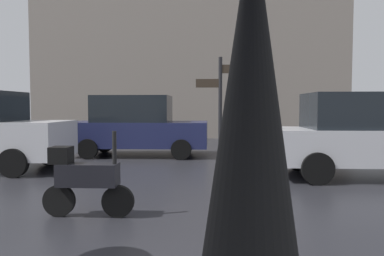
# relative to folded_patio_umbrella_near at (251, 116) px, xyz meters

# --- Properties ---
(folded_patio_umbrella_near) EXTENTS (0.46, 0.46, 2.29)m
(folded_patio_umbrella_near) POSITION_rel_folded_patio_umbrella_near_xyz_m (0.00, 0.00, 0.00)
(folded_patio_umbrella_near) COLOR black
(folded_patio_umbrella_near) RESTS_ON ground
(parked_scooter) EXTENTS (1.32, 0.32, 1.23)m
(parked_scooter) POSITION_rel_folded_patio_umbrella_near_xyz_m (-1.94, 3.81, -0.99)
(parked_scooter) COLOR black
(parked_scooter) RESTS_ON ground
(parked_car_right) EXTENTS (4.33, 1.95, 1.93)m
(parked_car_right) POSITION_rel_folded_patio_umbrella_near_xyz_m (-2.51, 10.53, -0.58)
(parked_car_right) COLOR #1E234C
(parked_car_right) RESTS_ON ground
(parked_car_distant) EXTENTS (4.13, 1.89, 1.88)m
(parked_car_distant) POSITION_rel_folded_patio_umbrella_near_xyz_m (3.27, 7.07, -0.59)
(parked_car_distant) COLOR silver
(parked_car_distant) RESTS_ON ground
(street_signpost) EXTENTS (1.08, 0.08, 2.62)m
(street_signpost) POSITION_rel_folded_patio_umbrella_near_xyz_m (0.05, 6.60, 0.06)
(street_signpost) COLOR black
(street_signpost) RESTS_ON ground
(building_block) EXTENTS (15.92, 2.18, 13.54)m
(building_block) POSITION_rel_folded_patio_umbrella_near_xyz_m (-1.32, 18.25, 5.23)
(building_block) COLOR gray
(building_block) RESTS_ON ground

